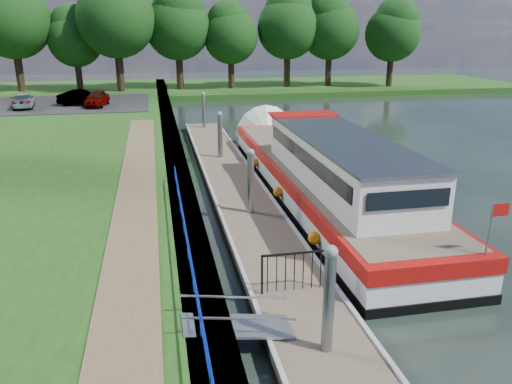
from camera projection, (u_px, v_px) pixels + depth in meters
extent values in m
plane|color=black|center=(318.00, 351.00, 11.79)|extent=(160.00, 160.00, 0.00)
cube|color=#473D2D|center=(177.00, 171.00, 25.15)|extent=(1.10, 90.00, 0.78)
cube|color=#1C4313|center=(279.00, 87.00, 62.37)|extent=(60.00, 18.00, 0.60)
cube|color=brown|center=(135.00, 215.00, 18.16)|extent=(1.60, 40.00, 0.05)
cube|color=black|center=(69.00, 104.00, 44.84)|extent=(14.00, 12.00, 0.06)
cube|color=#0C2DBF|center=(190.00, 251.00, 13.60)|extent=(0.04, 18.00, 0.04)
cube|color=#0C2DBF|center=(190.00, 263.00, 13.71)|extent=(0.03, 18.00, 0.03)
cylinder|color=#0C2DBF|center=(211.00, 383.00, 9.05)|extent=(0.04, 0.04, 0.72)
cylinder|color=#0C2DBF|center=(201.00, 322.00, 10.91)|extent=(0.04, 0.04, 0.72)
cylinder|color=#0C2DBF|center=(193.00, 279.00, 12.78)|extent=(0.04, 0.04, 0.72)
cylinder|color=#0C2DBF|center=(188.00, 248.00, 14.64)|extent=(0.04, 0.04, 0.72)
cylinder|color=#0C2DBF|center=(183.00, 223.00, 16.50)|extent=(0.04, 0.04, 0.72)
cylinder|color=#0C2DBF|center=(180.00, 203.00, 18.36)|extent=(0.04, 0.04, 0.72)
cylinder|color=#0C2DBF|center=(177.00, 187.00, 20.22)|extent=(0.04, 0.04, 0.72)
cylinder|color=#0C2DBF|center=(175.00, 174.00, 22.09)|extent=(0.04, 0.04, 0.72)
cube|color=brown|center=(233.00, 182.00, 23.80)|extent=(2.50, 30.00, 0.24)
cube|color=#9EA0A3|center=(306.00, 326.00, 12.70)|extent=(2.30, 5.00, 0.30)
cube|color=#9EA0A3|center=(248.00, 216.00, 20.15)|extent=(2.30, 5.00, 0.30)
cube|color=#9EA0A3|center=(222.00, 165.00, 27.60)|extent=(2.30, 5.00, 0.30)
cube|color=#9EA0A3|center=(207.00, 136.00, 35.05)|extent=(2.30, 5.00, 0.30)
cube|color=#9EA0A3|center=(257.00, 178.00, 23.98)|extent=(0.12, 30.00, 0.06)
cube|color=#9EA0A3|center=(208.00, 180.00, 23.53)|extent=(0.12, 30.00, 0.06)
cylinder|color=gray|center=(328.00, 322.00, 10.98)|extent=(0.26, 0.26, 3.40)
sphere|color=gray|center=(331.00, 252.00, 10.45)|extent=(0.30, 0.30, 0.30)
cylinder|color=gray|center=(251.00, 195.00, 19.36)|extent=(0.26, 0.26, 3.40)
sphere|color=gray|center=(251.00, 152.00, 18.83)|extent=(0.30, 0.30, 0.30)
cylinder|color=gray|center=(220.00, 145.00, 27.74)|extent=(0.26, 0.26, 3.40)
sphere|color=gray|center=(220.00, 114.00, 27.21)|extent=(0.30, 0.30, 0.30)
cylinder|color=gray|center=(204.00, 118.00, 36.12)|extent=(0.26, 0.26, 3.40)
sphere|color=gray|center=(203.00, 94.00, 35.59)|extent=(0.30, 0.30, 0.30)
cube|color=#A5A8AD|center=(238.00, 326.00, 11.72)|extent=(2.58, 1.00, 0.43)
cube|color=#A5A8AD|center=(241.00, 319.00, 11.11)|extent=(2.58, 0.04, 0.41)
cube|color=#A5A8AD|center=(234.00, 297.00, 12.01)|extent=(2.58, 0.04, 0.41)
cube|color=black|center=(262.00, 275.00, 13.36)|extent=(0.05, 0.05, 1.15)
cube|color=black|center=(326.00, 268.00, 13.70)|extent=(0.05, 0.05, 1.15)
cube|color=black|center=(295.00, 253.00, 13.36)|extent=(1.85, 0.05, 0.05)
cube|color=black|center=(267.00, 274.00, 13.39)|extent=(0.02, 0.02, 1.10)
cube|color=black|center=(276.00, 273.00, 13.43)|extent=(0.02, 0.02, 1.10)
cube|color=black|center=(285.00, 272.00, 13.48)|extent=(0.02, 0.02, 1.10)
cube|color=black|center=(294.00, 271.00, 13.53)|extent=(0.02, 0.02, 1.10)
cube|color=black|center=(303.00, 271.00, 13.58)|extent=(0.02, 0.02, 1.10)
cube|color=black|center=(312.00, 270.00, 13.62)|extent=(0.02, 0.02, 1.10)
cube|color=black|center=(321.00, 269.00, 13.67)|extent=(0.02, 0.02, 1.10)
cube|color=black|center=(318.00, 195.00, 22.70)|extent=(4.00, 20.00, 0.55)
cube|color=silver|center=(318.00, 183.00, 22.51)|extent=(3.96, 19.90, 0.65)
cube|color=#A10E0B|center=(319.00, 171.00, 22.33)|extent=(4.04, 20.00, 0.48)
cube|color=brown|center=(319.00, 166.00, 22.26)|extent=(3.68, 19.20, 0.04)
cone|color=silver|center=(268.00, 137.00, 32.21)|extent=(4.00, 1.50, 4.00)
cube|color=silver|center=(340.00, 161.00, 19.66)|extent=(3.00, 11.00, 1.75)
cube|color=gray|center=(341.00, 138.00, 19.37)|extent=(3.10, 11.20, 0.10)
cube|color=black|center=(303.00, 156.00, 19.29)|extent=(0.04, 10.00, 0.55)
cube|color=black|center=(377.00, 153.00, 19.87)|extent=(0.04, 10.00, 0.55)
cube|color=black|center=(301.00, 128.00, 24.75)|extent=(2.60, 0.04, 0.55)
cube|color=black|center=(409.00, 200.00, 14.41)|extent=(2.60, 0.04, 0.55)
cube|color=#A10E0B|center=(303.00, 114.00, 24.19)|extent=(3.20, 1.60, 0.06)
cylinder|color=gray|center=(489.00, 230.00, 13.28)|extent=(0.05, 0.05, 1.50)
cube|color=#A10E0B|center=(501.00, 210.00, 13.16)|extent=(0.50, 0.02, 0.35)
sphere|color=orange|center=(314.00, 238.00, 16.51)|extent=(0.44, 0.44, 0.44)
sphere|color=orange|center=(278.00, 192.00, 21.17)|extent=(0.44, 0.44, 0.44)
sphere|color=orange|center=(255.00, 162.00, 25.82)|extent=(0.44, 0.44, 0.44)
imported|color=#594C47|center=(358.00, 201.00, 15.04)|extent=(0.62, 0.74, 1.72)
cylinder|color=#332316|center=(20.00, 73.00, 53.61)|extent=(0.83, 0.83, 4.21)
sphere|color=black|center=(12.00, 20.00, 51.93)|extent=(7.95, 7.95, 7.95)
sphere|color=black|center=(7.00, 0.00, 51.36)|extent=(6.31, 6.31, 6.31)
cylinder|color=#332316|center=(79.00, 77.00, 55.39)|extent=(0.70, 0.70, 3.10)
sphere|color=black|center=(75.00, 40.00, 54.15)|extent=(5.85, 5.85, 5.85)
sphere|color=black|center=(72.00, 25.00, 53.82)|extent=(4.65, 4.65, 4.65)
cylinder|color=#332316|center=(120.00, 72.00, 53.73)|extent=(0.84, 0.84, 4.29)
sphere|color=black|center=(116.00, 19.00, 52.02)|extent=(8.10, 8.10, 8.10)
cylinder|color=#332316|center=(180.00, 72.00, 56.88)|extent=(0.79, 0.79, 3.83)
sphere|color=black|center=(178.00, 27.00, 55.35)|extent=(7.24, 7.24, 7.24)
sphere|color=black|center=(179.00, 10.00, 54.61)|extent=(5.75, 5.75, 5.75)
cylinder|color=#332316|center=(231.00, 74.00, 57.84)|extent=(0.72, 0.72, 3.26)
sphere|color=black|center=(231.00, 36.00, 56.54)|extent=(6.16, 6.16, 6.16)
sphere|color=black|center=(228.00, 22.00, 56.25)|extent=(4.89, 4.89, 4.89)
cylinder|color=#332316|center=(287.00, 71.00, 59.30)|extent=(0.78, 0.78, 3.77)
sphere|color=black|center=(288.00, 28.00, 57.80)|extent=(7.13, 7.13, 7.13)
sphere|color=black|center=(289.00, 12.00, 57.49)|extent=(5.66, 5.66, 5.66)
cylinder|color=#332316|center=(328.00, 70.00, 60.31)|extent=(0.77, 0.77, 3.65)
sphere|color=black|center=(330.00, 30.00, 58.85)|extent=(6.89, 6.89, 6.89)
sphere|color=black|center=(328.00, 14.00, 58.26)|extent=(5.47, 5.47, 5.47)
cylinder|color=#332316|center=(390.00, 72.00, 59.94)|extent=(0.74, 0.74, 3.41)
sphere|color=black|center=(393.00, 34.00, 58.58)|extent=(6.43, 6.43, 6.43)
sphere|color=black|center=(397.00, 19.00, 57.92)|extent=(5.11, 5.11, 5.11)
imported|color=#999999|center=(97.00, 99.00, 43.03)|extent=(2.13, 4.05, 1.31)
imported|color=#999999|center=(82.00, 98.00, 43.56)|extent=(4.18, 1.97, 1.33)
imported|color=#999999|center=(23.00, 101.00, 42.20)|extent=(2.32, 4.40, 1.22)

